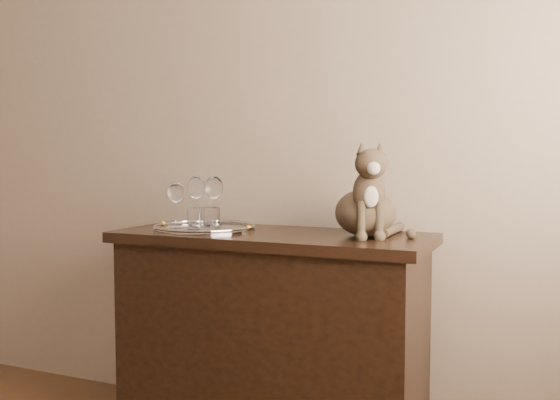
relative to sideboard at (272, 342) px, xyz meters
The scene contains 9 objects.
wall_back 1.15m from the sideboard, 152.68° to the left, with size 4.00×0.10×2.70m, color tan.
sideboard is the anchor object (origin of this frame).
tray 0.51m from the sideboard, behind, with size 0.40×0.40×0.01m, color silver.
wine_glass_a 0.65m from the sideboard, behind, with size 0.08×0.08×0.20m, color white, non-canonical shape.
wine_glass_b 0.62m from the sideboard, 163.22° to the left, with size 0.08×0.08×0.20m, color white, non-canonical shape.
wine_glass_c 0.67m from the sideboard, behind, with size 0.07×0.07×0.18m, color silver, non-canonical shape.
tumbler_a 0.53m from the sideboard, 155.46° to the right, with size 0.08×0.08×0.09m, color white.
tumbler_b 0.56m from the sideboard, 161.34° to the right, with size 0.08×0.08×0.09m, color white.
cat 0.69m from the sideboard, ahead, with size 0.34×0.32×0.34m, color #4E3C2E, non-canonical shape.
Camera 1 is at (1.57, -0.21, 1.14)m, focal length 40.00 mm.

